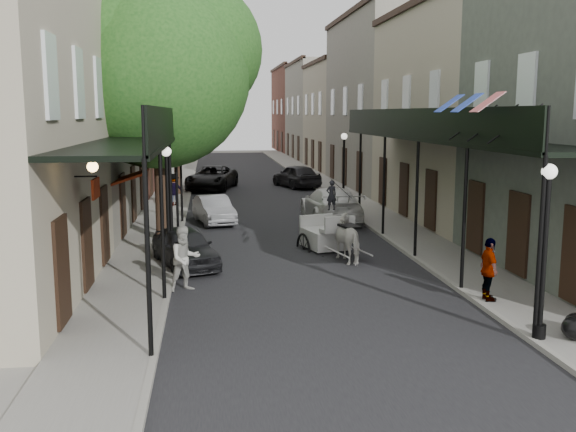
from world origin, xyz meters
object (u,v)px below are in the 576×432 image
object	(u,v)px
car_left_near	(185,247)
car_right_near	(331,204)
pedestrian_sidewalk_right	(489,269)
car_left_far	(212,178)
tree_far	(182,96)
horse	(351,238)
lamppost_right_far	(344,168)
car_left_mid	(214,210)
car_right_far	(296,176)
carriage	(321,220)
pedestrian_sidewalk_left	(174,190)
pedestrian_walking	(185,259)
lamppost_left	(168,203)
tree_near	(168,68)
lamppost_right_near	(544,249)

from	to	relation	value
car_left_near	car_right_near	xyz separation A→B (m)	(6.27, 8.09, 0.13)
pedestrian_sidewalk_right	car_left_far	size ratio (longest dim) A/B	0.30
tree_far	horse	xyz separation A→B (m)	(6.05, -18.18, -5.07)
lamppost_right_far	car_left_mid	size ratio (longest dim) A/B	1.01
tree_far	car_right_far	size ratio (longest dim) A/B	1.91
car_left_mid	horse	bearing A→B (deg)	-73.06
carriage	pedestrian_sidewalk_left	xyz separation A→B (m)	(-5.83, 10.72, -0.06)
pedestrian_walking	pedestrian_sidewalk_right	distance (m)	8.04
horse	pedestrian_walking	xyz separation A→B (m)	(-5.30, -2.93, 0.14)
horse	pedestrian_sidewalk_left	xyz separation A→B (m)	(-6.42, 13.04, 0.17)
tree_far	lamppost_left	bearing A→B (deg)	-89.54
lamppost_left	carriage	distance (m)	5.90
car_left_near	car_left_far	distance (m)	20.97
car_left_far	lamppost_right_far	bearing A→B (deg)	-39.05
lamppost_left	pedestrian_sidewalk_left	xyz separation A→B (m)	(-0.52, 13.04, -1.11)
tree_near	tree_far	size ratio (longest dim) A/B	1.12
car_right_far	tree_far	bearing A→B (deg)	5.41
lamppost_left	car_right_far	world-z (taller)	lamppost_left
pedestrian_walking	car_left_mid	size ratio (longest dim) A/B	0.49
lamppost_right_far	car_right_far	xyz separation A→B (m)	(-1.19, 9.28, -1.28)
lamppost_left	horse	world-z (taller)	lamppost_left
horse	pedestrian_walking	distance (m)	6.06
tree_near	car_left_far	size ratio (longest dim) A/B	1.77
pedestrian_sidewalk_right	lamppost_left	bearing A→B (deg)	61.12
horse	pedestrian_sidewalk_right	distance (m)	5.76
car_right_near	car_left_near	bearing A→B (deg)	50.82
tree_near	car_right_near	world-z (taller)	tree_near
pedestrian_sidewalk_right	car_right_near	xyz separation A→B (m)	(-1.53, 13.23, -0.17)
tree_near	lamppost_right_far	distance (m)	12.24
car_left_mid	car_right_far	xyz separation A→B (m)	(5.51, 13.28, 0.16)
pedestrian_sidewalk_left	car_left_mid	world-z (taller)	pedestrian_sidewalk_left
tree_far	lamppost_right_near	size ratio (longest dim) A/B	2.32
horse	car_left_mid	bearing A→B (deg)	-75.25
lamppost_left	car_right_far	xyz separation A→B (m)	(7.01, 21.28, -1.28)
pedestrian_sidewalk_left	car_right_far	world-z (taller)	pedestrian_sidewalk_left
tree_near	pedestrian_sidewalk_right	world-z (taller)	tree_near
lamppost_left	car_left_far	bearing A→B (deg)	85.89
car_left_near	car_left_mid	distance (m)	8.15
tree_near	pedestrian_sidewalk_left	bearing A→B (deg)	92.70
car_left_far	horse	bearing A→B (deg)	-64.23
tree_near	car_left_mid	distance (m)	7.19
tree_near	car_left_far	xyz separation A→B (m)	(1.60, 16.69, -5.73)
car_left_mid	lamppost_right_near	bearing A→B (deg)	-79.14
tree_far	car_left_near	distance (m)	19.00
lamppost_right_far	car_left_near	xyz separation A→B (m)	(-7.70, -12.09, -1.41)
car_left_near	car_right_far	size ratio (longest dim) A/B	0.83
pedestrian_walking	car_right_near	size ratio (longest dim) A/B	0.34
car_right_far	car_right_near	bearing A→B (deg)	70.96
lamppost_right_far	pedestrian_sidewalk_left	distance (m)	8.85
car_left_far	carriage	bearing A→B (deg)	-64.50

